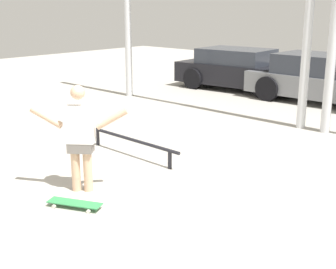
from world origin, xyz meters
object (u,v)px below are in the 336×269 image
object	(u,v)px
skateboarder	(80,134)
grind_rail	(131,142)
skateboard	(75,203)
parked_car_black	(239,70)
parked_car_grey	(323,79)

from	to	relation	value
skateboarder	grind_rail	size ratio (longest dim) A/B	0.66
skateboard	grind_rail	world-z (taller)	grind_rail
skateboarder	parked_car_black	xyz separation A→B (m)	(-3.17, 8.83, -0.24)
skateboarder	parked_car_black	distance (m)	9.38
grind_rail	parked_car_grey	distance (m)	7.07
grind_rail	skateboard	bearing A→B (deg)	-62.66
skateboarder	grind_rail	bearing A→B (deg)	75.04
skateboarder	parked_car_grey	world-z (taller)	skateboarder
grind_rail	parked_car_black	distance (m)	7.62
skateboarder	parked_car_black	world-z (taller)	skateboarder
parked_car_black	parked_car_grey	bearing A→B (deg)	-7.01
skateboard	parked_car_grey	xyz separation A→B (m)	(-0.63, 9.14, 0.60)
skateboarder	grind_rail	distance (m)	1.87
grind_rail	parked_car_black	bearing A→B (deg)	109.16
skateboarder	skateboard	bearing A→B (deg)	-85.16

